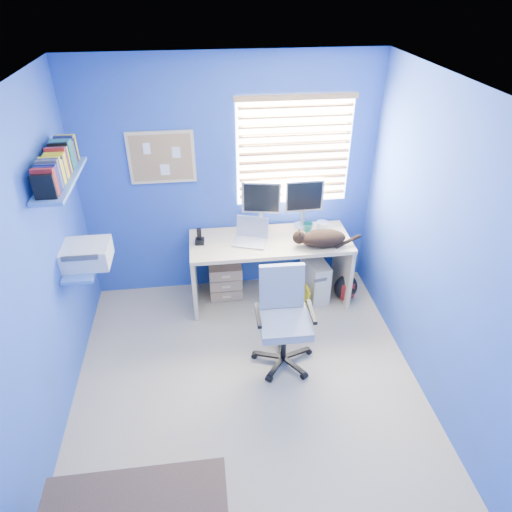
{
  "coord_description": "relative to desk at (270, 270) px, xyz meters",
  "views": [
    {
      "loc": [
        -0.28,
        -2.71,
        3.14
      ],
      "look_at": [
        0.15,
        0.65,
        0.95
      ],
      "focal_mm": 32.0,
      "sensor_mm": 36.0,
      "label": 1
    }
  ],
  "objects": [
    {
      "name": "floor",
      "position": [
        -0.38,
        -1.26,
        -0.37
      ],
      "size": [
        3.0,
        3.2,
        0.0
      ],
      "primitive_type": "cube",
      "color": "#BDAE93",
      "rests_on": "ground"
    },
    {
      "name": "ceiling",
      "position": [
        -0.38,
        -1.26,
        2.13
      ],
      "size": [
        3.0,
        3.2,
        0.0
      ],
      "primitive_type": "cube",
      "color": "white",
      "rests_on": "wall_back"
    },
    {
      "name": "wall_back",
      "position": [
        -0.38,
        0.34,
        0.88
      ],
      "size": [
        3.0,
        0.01,
        2.5
      ],
      "primitive_type": "cube",
      "color": "#2D4CA4",
      "rests_on": "ground"
    },
    {
      "name": "wall_front",
      "position": [
        -0.38,
        -2.86,
        0.88
      ],
      "size": [
        3.0,
        0.01,
        2.5
      ],
      "primitive_type": "cube",
      "color": "#2D4CA4",
      "rests_on": "ground"
    },
    {
      "name": "wall_left",
      "position": [
        -1.88,
        -1.26,
        0.88
      ],
      "size": [
        0.01,
        3.2,
        2.5
      ],
      "primitive_type": "cube",
      "color": "#2D4CA4",
      "rests_on": "ground"
    },
    {
      "name": "wall_right",
      "position": [
        1.12,
        -1.26,
        0.88
      ],
      "size": [
        0.01,
        3.2,
        2.5
      ],
      "primitive_type": "cube",
      "color": "#2D4CA4",
      "rests_on": "ground"
    },
    {
      "name": "desk",
      "position": [
        0.0,
        0.0,
        0.0
      ],
      "size": [
        1.65,
        0.65,
        0.74
      ],
      "primitive_type": "cube",
      "color": "#D7B780",
      "rests_on": "floor"
    },
    {
      "name": "laptop",
      "position": [
        -0.21,
        -0.03,
        0.48
      ],
      "size": [
        0.4,
        0.35,
        0.22
      ],
      "primitive_type": "cube",
      "rotation": [
        0.0,
        0.0,
        -0.33
      ],
      "color": "silver",
      "rests_on": "desk"
    },
    {
      "name": "monitor_left",
      "position": [
        -0.06,
        0.25,
        0.64
      ],
      "size": [
        0.42,
        0.19,
        0.54
      ],
      "primitive_type": "cube",
      "rotation": [
        0.0,
        0.0,
        -0.19
      ],
      "color": "silver",
      "rests_on": "desk"
    },
    {
      "name": "monitor_right",
      "position": [
        0.38,
        0.24,
        0.64
      ],
      "size": [
        0.4,
        0.13,
        0.54
      ],
      "primitive_type": "cube",
      "rotation": [
        0.0,
        0.0,
        0.02
      ],
      "color": "silver",
      "rests_on": "desk"
    },
    {
      "name": "phone",
      "position": [
        -0.72,
        0.03,
        0.45
      ],
      "size": [
        0.1,
        0.12,
        0.17
      ],
      "primitive_type": "cube",
      "rotation": [
        0.0,
        0.0,
        -0.07
      ],
      "color": "black",
      "rests_on": "desk"
    },
    {
      "name": "mug",
      "position": [
        0.42,
        0.12,
        0.42
      ],
      "size": [
        0.1,
        0.09,
        0.1
      ],
      "primitive_type": "imported",
      "color": "#136960",
      "rests_on": "desk"
    },
    {
      "name": "cd_spindle",
      "position": [
        0.59,
        0.18,
        0.41
      ],
      "size": [
        0.13,
        0.13,
        0.07
      ],
      "primitive_type": "cylinder",
      "color": "silver",
      "rests_on": "desk"
    },
    {
      "name": "cat",
      "position": [
        0.51,
        -0.17,
        0.45
      ],
      "size": [
        0.48,
        0.29,
        0.16
      ],
      "primitive_type": "ellipsoid",
      "rotation": [
        0.0,
        0.0,
        -0.1
      ],
      "color": "black",
      "rests_on": "desk"
    },
    {
      "name": "tower_pc",
      "position": [
        0.5,
        -0.01,
        -0.14
      ],
      "size": [
        0.26,
        0.46,
        0.45
      ],
      "primitive_type": "cube",
      "rotation": [
        0.0,
        0.0,
        0.16
      ],
      "color": "beige",
      "rests_on": "floor"
    },
    {
      "name": "drawer_boxes",
      "position": [
        -0.47,
        0.12,
        -0.17
      ],
      "size": [
        0.35,
        0.28,
        0.41
      ],
      "primitive_type": "cube",
      "color": "tan",
      "rests_on": "floor"
    },
    {
      "name": "yellow_book",
      "position": [
        0.36,
        -0.21,
        -0.25
      ],
      "size": [
        0.03,
        0.17,
        0.24
      ],
      "primitive_type": "cube",
      "color": "yellow",
      "rests_on": "floor"
    },
    {
      "name": "backpack",
      "position": [
        0.82,
        -0.13,
        -0.22
      ],
      "size": [
        0.3,
        0.26,
        0.3
      ],
      "primitive_type": "ellipsoid",
      "rotation": [
        0.0,
        0.0,
        0.27
      ],
      "color": "black",
      "rests_on": "floor"
    },
    {
      "name": "office_chair",
      "position": [
        -0.02,
        -0.93,
        -0.02
      ],
      "size": [
        0.55,
        0.55,
        0.93
      ],
      "color": "black",
      "rests_on": "floor"
    },
    {
      "name": "window_blinds",
      "position": [
        0.27,
        0.31,
        1.18
      ],
      "size": [
        1.15,
        0.05,
        1.1
      ],
      "color": "white",
      "rests_on": "ground"
    },
    {
      "name": "corkboard",
      "position": [
        -1.03,
        0.33,
        1.18
      ],
      "size": [
        0.64,
        0.02,
        0.52
      ],
      "color": "#D7B780",
      "rests_on": "ground"
    },
    {
      "name": "wall_shelves",
      "position": [
        -1.73,
        -0.51,
        1.06
      ],
      "size": [
        0.42,
        0.9,
        1.05
      ],
      "color": "#4B78CC",
      "rests_on": "ground"
    }
  ]
}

